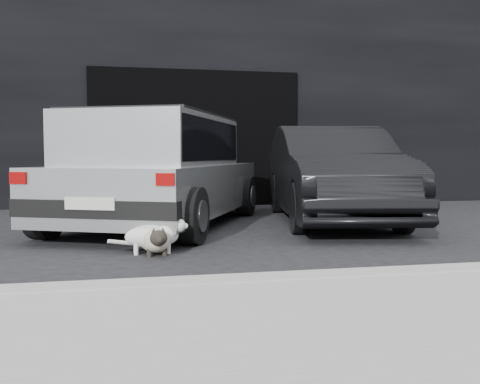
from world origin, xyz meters
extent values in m
plane|color=black|center=(0.00, 0.00, 0.00)|extent=(80.00, 80.00, 0.00)
cube|color=black|center=(1.00, 6.00, 2.50)|extent=(34.00, 4.00, 5.00)
cube|color=black|center=(1.00, 3.99, 1.30)|extent=(4.00, 0.10, 2.60)
cube|color=#989892|center=(1.00, -2.60, 0.06)|extent=(18.00, 0.25, 0.12)
cube|color=#989892|center=(1.00, -3.80, 0.06)|extent=(18.00, 2.20, 0.11)
cube|color=silver|center=(0.17, 1.27, 0.52)|extent=(3.36, 4.51, 0.66)
cube|color=silver|center=(0.09, 1.08, 1.17)|extent=(2.60, 3.17, 0.66)
cube|color=black|center=(0.09, 1.08, 1.17)|extent=(2.56, 3.08, 0.53)
cube|color=black|center=(-0.64, -0.55, 0.42)|extent=(1.77, 0.91, 0.19)
cube|color=black|center=(0.98, 3.08, 0.42)|extent=(1.77, 0.91, 0.19)
cube|color=silver|center=(-0.67, -0.63, 0.49)|extent=(0.51, 0.24, 0.13)
cube|color=#8C0707|center=(-1.41, -0.29, 0.74)|extent=(0.19, 0.11, 0.13)
cube|color=#8C0707|center=(0.07, -0.95, 0.74)|extent=(0.19, 0.11, 0.13)
cube|color=black|center=(0.09, 1.08, 1.52)|extent=(2.49, 2.92, 0.03)
cylinder|color=black|center=(-1.25, 0.28, 0.32)|extent=(0.47, 0.67, 0.63)
cylinder|color=slate|center=(-1.36, 0.34, 0.32)|extent=(0.16, 0.33, 0.35)
cylinder|color=black|center=(0.39, -0.45, 0.32)|extent=(0.47, 0.67, 0.63)
cylinder|color=slate|center=(0.51, -0.50, 0.32)|extent=(0.16, 0.33, 0.35)
cylinder|color=black|center=(-0.06, 2.94, 0.32)|extent=(0.47, 0.67, 0.63)
cylinder|color=slate|center=(-0.18, 2.99, 0.32)|extent=(0.16, 0.33, 0.35)
cylinder|color=black|center=(1.58, 2.20, 0.32)|extent=(0.47, 0.67, 0.63)
cylinder|color=slate|center=(1.69, 2.15, 0.32)|extent=(0.16, 0.33, 0.35)
imported|color=black|center=(2.64, 1.15, 0.70)|extent=(2.20, 4.47, 1.41)
ellipsoid|color=beige|center=(-0.03, -0.89, 0.13)|extent=(0.34, 0.61, 0.23)
ellipsoid|color=beige|center=(-0.02, -1.03, 0.16)|extent=(0.27, 0.27, 0.22)
ellipsoid|color=black|center=(-0.01, -1.19, 0.20)|extent=(0.18, 0.16, 0.15)
sphere|color=black|center=(-0.01, -1.26, 0.19)|extent=(0.07, 0.07, 0.07)
cone|color=black|center=(0.03, -1.17, 0.27)|extent=(0.06, 0.07, 0.08)
cone|color=black|center=(-0.05, -1.17, 0.27)|extent=(0.06, 0.07, 0.08)
cylinder|color=black|center=(0.06, -1.06, 0.04)|extent=(0.05, 0.05, 0.07)
cylinder|color=black|center=(-0.09, -1.07, 0.04)|extent=(0.05, 0.05, 0.07)
cylinder|color=black|center=(0.03, -0.70, 0.04)|extent=(0.05, 0.05, 0.07)
cylinder|color=black|center=(-0.12, -0.72, 0.04)|extent=(0.05, 0.05, 0.07)
cylinder|color=black|center=(-0.05, -0.56, 0.09)|extent=(0.17, 0.32, 0.10)
ellipsoid|color=white|center=(-0.06, -0.89, 0.17)|extent=(0.53, 0.27, 0.23)
ellipsoid|color=white|center=(0.07, -0.88, 0.19)|extent=(0.23, 0.23, 0.19)
ellipsoid|color=white|center=(0.21, -0.88, 0.27)|extent=(0.13, 0.15, 0.14)
sphere|color=white|center=(0.27, -0.88, 0.26)|extent=(0.06, 0.06, 0.06)
cone|color=white|center=(0.20, -0.84, 0.33)|extent=(0.06, 0.05, 0.07)
cone|color=white|center=(0.20, -0.92, 0.33)|extent=(0.06, 0.05, 0.07)
cylinder|color=white|center=(0.10, -0.82, 0.07)|extent=(0.04, 0.04, 0.13)
cylinder|color=white|center=(0.10, -0.95, 0.07)|extent=(0.04, 0.04, 0.13)
cylinder|color=white|center=(-0.22, -0.82, 0.07)|extent=(0.04, 0.04, 0.13)
cylinder|color=white|center=(-0.22, -0.95, 0.07)|extent=(0.04, 0.04, 0.13)
cylinder|color=white|center=(-0.35, -0.89, 0.12)|extent=(0.29, 0.14, 0.09)
ellipsoid|color=gray|center=(-0.16, -0.91, 0.19)|extent=(0.19, 0.15, 0.10)
camera|label=1|loc=(-0.28, -6.23, 0.98)|focal=40.00mm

